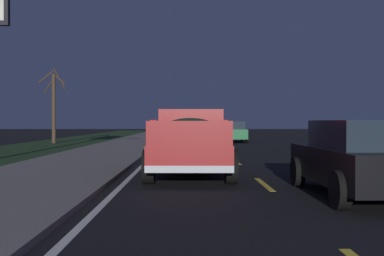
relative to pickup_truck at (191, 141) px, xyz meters
The scene contains 9 objects.
ground 15.27m from the pickup_truck, ahead, with size 144.00×144.00×0.00m, color black.
sidewalk_shoulder 15.67m from the pickup_truck, 14.62° to the left, with size 108.00×4.00×0.12m, color slate.
grass_verge 17.61m from the pickup_truck, 30.59° to the left, with size 108.00×6.00×0.01m, color #1E3819.
lane_markings 17.12m from the pickup_truck, ahead, with size 108.00×3.54×0.01m.
pickup_truck is the anchor object (origin of this frame).
sedan_black 5.10m from the pickup_truck, 138.23° to the right, with size 4.41×2.04×1.54m.
sedan_green 21.80m from the pickup_truck, ahead, with size 4.40×2.03×1.54m.
sedan_blue 21.34m from the pickup_truck, ahead, with size 4.43×2.06×1.54m.
bare_tree_far 22.42m from the pickup_truck, 25.30° to the left, with size 0.74×1.87×5.36m.
Camera 1 is at (-1.37, 1.86, 1.51)m, focal length 44.07 mm.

